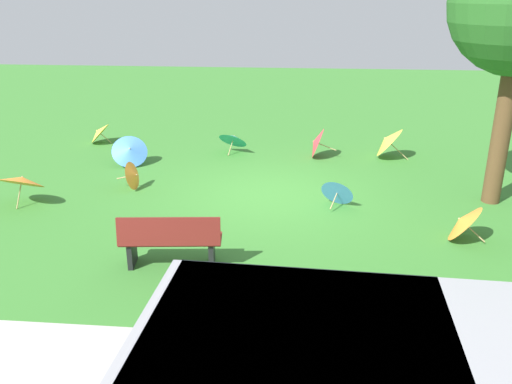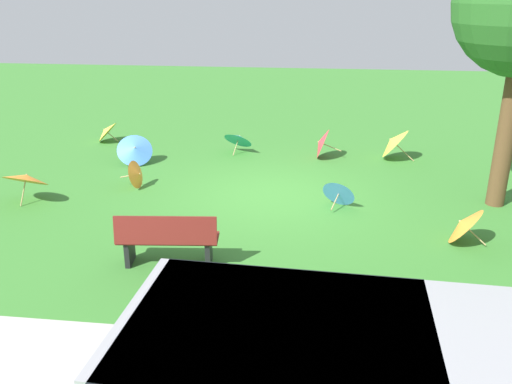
{
  "view_description": "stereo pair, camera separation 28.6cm",
  "coord_description": "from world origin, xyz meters",
  "px_view_note": "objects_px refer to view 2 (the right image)",
  "views": [
    {
      "loc": [
        -0.69,
        10.74,
        4.17
      ],
      "look_at": [
        0.17,
        1.4,
        0.6
      ],
      "focal_mm": 37.51,
      "sensor_mm": 36.0,
      "label": 1
    },
    {
      "loc": [
        -0.98,
        10.71,
        4.17
      ],
      "look_at": [
        0.17,
        1.4,
        0.6
      ],
      "focal_mm": 37.51,
      "sensor_mm": 36.0,
      "label": 2
    }
  ],
  "objects_px": {
    "park_bench": "(167,239)",
    "parasol_blue_1": "(135,149)",
    "parasol_teal_1": "(239,138)",
    "parasol_orange_2": "(138,174)",
    "parasol_orange_1": "(463,224)",
    "parasol_yellow_1": "(106,131)",
    "parasol_blue_3": "(339,192)",
    "parasol_yellow_0": "(393,141)",
    "parasol_orange_0": "(26,178)",
    "parasol_red_1": "(321,143)"
  },
  "relations": [
    {
      "from": "park_bench",
      "to": "parasol_blue_1",
      "type": "height_order",
      "value": "park_bench"
    },
    {
      "from": "parasol_teal_1",
      "to": "parasol_orange_2",
      "type": "distance_m",
      "value": 3.5
    },
    {
      "from": "parasol_orange_1",
      "to": "parasol_orange_2",
      "type": "height_order",
      "value": "parasol_orange_1"
    },
    {
      "from": "park_bench",
      "to": "parasol_yellow_1",
      "type": "xyz_separation_m",
      "value": [
        3.84,
        -7.05,
        -0.14
      ]
    },
    {
      "from": "parasol_blue_1",
      "to": "parasol_blue_3",
      "type": "xyz_separation_m",
      "value": [
        -5.05,
        2.2,
        -0.09
      ]
    },
    {
      "from": "parasol_orange_1",
      "to": "parasol_orange_2",
      "type": "bearing_deg",
      "value": -17.02
    },
    {
      "from": "parasol_yellow_0",
      "to": "parasol_orange_0",
      "type": "bearing_deg",
      "value": 26.88
    },
    {
      "from": "parasol_yellow_1",
      "to": "parasol_red_1",
      "type": "bearing_deg",
      "value": 172.28
    },
    {
      "from": "parasol_orange_0",
      "to": "parasol_orange_1",
      "type": "xyz_separation_m",
      "value": [
        -8.51,
        0.9,
        -0.17
      ]
    },
    {
      "from": "parasol_red_1",
      "to": "parasol_orange_2",
      "type": "bearing_deg",
      "value": 34.68
    },
    {
      "from": "parasol_blue_3",
      "to": "parasol_orange_0",
      "type": "bearing_deg",
      "value": 4.61
    },
    {
      "from": "parasol_yellow_1",
      "to": "parasol_orange_0",
      "type": "bearing_deg",
      "value": 92.3
    },
    {
      "from": "parasol_orange_1",
      "to": "parasol_yellow_1",
      "type": "relative_size",
      "value": 1.21
    },
    {
      "from": "parasol_yellow_0",
      "to": "parasol_orange_1",
      "type": "xyz_separation_m",
      "value": [
        -0.65,
        4.88,
        -0.12
      ]
    },
    {
      "from": "parasol_blue_3",
      "to": "parasol_teal_1",
      "type": "height_order",
      "value": "parasol_teal_1"
    },
    {
      "from": "parasol_teal_1",
      "to": "parasol_orange_1",
      "type": "bearing_deg",
      "value": 133.32
    },
    {
      "from": "parasol_blue_1",
      "to": "parasol_orange_2",
      "type": "distance_m",
      "value": 1.74
    },
    {
      "from": "park_bench",
      "to": "parasol_orange_1",
      "type": "height_order",
      "value": "park_bench"
    },
    {
      "from": "parasol_yellow_1",
      "to": "parasol_yellow_0",
      "type": "bearing_deg",
      "value": 174.77
    },
    {
      "from": "parasol_orange_1",
      "to": "parasol_red_1",
      "type": "xyz_separation_m",
      "value": [
        2.5,
        -4.78,
        0.05
      ]
    },
    {
      "from": "parasol_yellow_1",
      "to": "parasol_orange_2",
      "type": "bearing_deg",
      "value": 121.06
    },
    {
      "from": "parasol_yellow_0",
      "to": "parasol_blue_3",
      "type": "xyz_separation_m",
      "value": [
        1.44,
        3.47,
        -0.16
      ]
    },
    {
      "from": "parasol_blue_1",
      "to": "parasol_blue_3",
      "type": "relative_size",
      "value": 1.39
    },
    {
      "from": "parasol_orange_1",
      "to": "parasol_teal_1",
      "type": "distance_m",
      "value": 6.85
    },
    {
      "from": "park_bench",
      "to": "parasol_orange_0",
      "type": "distance_m",
      "value": 4.33
    },
    {
      "from": "parasol_yellow_1",
      "to": "parasol_orange_2",
      "type": "xyz_separation_m",
      "value": [
        -2.18,
        3.62,
        -0.0
      ]
    },
    {
      "from": "park_bench",
      "to": "parasol_orange_2",
      "type": "height_order",
      "value": "park_bench"
    },
    {
      "from": "parasol_red_1",
      "to": "parasol_yellow_1",
      "type": "bearing_deg",
      "value": -7.72
    },
    {
      "from": "park_bench",
      "to": "parasol_orange_1",
      "type": "distance_m",
      "value": 5.06
    },
    {
      "from": "parasol_orange_2",
      "to": "parasol_teal_1",
      "type": "bearing_deg",
      "value": -121.28
    },
    {
      "from": "parasol_orange_1",
      "to": "parasol_blue_3",
      "type": "height_order",
      "value": "parasol_orange_1"
    },
    {
      "from": "park_bench",
      "to": "parasol_blue_1",
      "type": "relative_size",
      "value": 1.5
    },
    {
      "from": "park_bench",
      "to": "parasol_orange_0",
      "type": "relative_size",
      "value": 1.55
    },
    {
      "from": "parasol_yellow_0",
      "to": "parasol_blue_1",
      "type": "xyz_separation_m",
      "value": [
        6.49,
        1.26,
        -0.07
      ]
    },
    {
      "from": "park_bench",
      "to": "parasol_red_1",
      "type": "height_order",
      "value": "park_bench"
    },
    {
      "from": "parasol_orange_1",
      "to": "parasol_yellow_1",
      "type": "bearing_deg",
      "value": -32.85
    },
    {
      "from": "park_bench",
      "to": "parasol_orange_2",
      "type": "relative_size",
      "value": 2.52
    },
    {
      "from": "parasol_yellow_0",
      "to": "park_bench",
      "type": "bearing_deg",
      "value": 56.29
    },
    {
      "from": "parasol_yellow_1",
      "to": "parasol_orange_1",
      "type": "bearing_deg",
      "value": 147.15
    },
    {
      "from": "parasol_yellow_1",
      "to": "parasol_red_1",
      "type": "relative_size",
      "value": 0.93
    },
    {
      "from": "parasol_yellow_1",
      "to": "parasol_blue_3",
      "type": "distance_m",
      "value": 7.84
    },
    {
      "from": "parasol_yellow_0",
      "to": "parasol_orange_2",
      "type": "distance_m",
      "value": 6.54
    },
    {
      "from": "parasol_yellow_0",
      "to": "parasol_blue_3",
      "type": "height_order",
      "value": "parasol_yellow_0"
    },
    {
      "from": "parasol_orange_0",
      "to": "parasol_yellow_1",
      "type": "relative_size",
      "value": 1.34
    },
    {
      "from": "parasol_red_1",
      "to": "parasol_blue_1",
      "type": "bearing_deg",
      "value": 14.03
    },
    {
      "from": "parasol_yellow_0",
      "to": "parasol_teal_1",
      "type": "xyz_separation_m",
      "value": [
        4.05,
        -0.11,
        -0.08
      ]
    },
    {
      "from": "parasol_teal_1",
      "to": "parasol_orange_2",
      "type": "relative_size",
      "value": 1.48
    },
    {
      "from": "parasol_orange_0",
      "to": "parasol_yellow_0",
      "type": "xyz_separation_m",
      "value": [
        -7.86,
        -3.99,
        -0.05
      ]
    },
    {
      "from": "parasol_blue_3",
      "to": "parasol_yellow_0",
      "type": "bearing_deg",
      "value": -112.55
    },
    {
      "from": "parasol_yellow_0",
      "to": "parasol_orange_1",
      "type": "relative_size",
      "value": 1.12
    }
  ]
}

